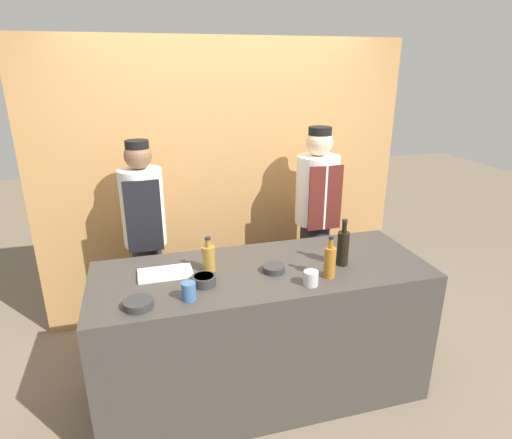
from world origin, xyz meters
name	(u,v)px	position (x,y,z in m)	size (l,w,h in m)	color
ground_plane	(262,388)	(0.00, 0.00, 0.00)	(14.00, 14.00, 0.00)	#756651
cabinet_wall	(224,183)	(0.00, 1.22, 1.20)	(3.15, 0.18, 2.40)	#B7844C
counter	(262,332)	(0.00, 0.00, 0.48)	(2.15, 0.81, 0.95)	#3D3833
sauce_bowl_red	(274,268)	(0.06, -0.05, 0.97)	(0.14, 0.14, 0.04)	#2D2D2D
sauce_bowl_brown	(138,303)	(-0.78, -0.26, 0.98)	(0.16, 0.16, 0.04)	#2D2D2D
sauce_bowl_purple	(204,280)	(-0.40, -0.11, 0.98)	(0.14, 0.14, 0.06)	#2D2D2D
cutting_board	(165,273)	(-0.61, 0.09, 0.96)	(0.33, 0.18, 0.02)	white
bottle_soy	(343,247)	(0.52, -0.08, 1.07)	(0.08, 0.08, 0.31)	black
bottle_amber	(330,261)	(0.36, -0.21, 1.06)	(0.07, 0.07, 0.27)	#9E661E
bottle_vinegar	(208,258)	(-0.34, 0.07, 1.04)	(0.08, 0.08, 0.23)	olive
cup_blue	(189,291)	(-0.50, -0.25, 1.00)	(0.08, 0.08, 0.10)	#386093
cup_steel	(311,278)	(0.21, -0.28, 1.00)	(0.09, 0.09, 0.09)	#B7B7BC
chef_left	(146,239)	(-0.71, 0.80, 0.92)	(0.32, 0.32, 1.68)	#28282D
chef_right	(316,220)	(0.71, 0.80, 0.94)	(0.35, 0.35, 1.72)	#28282D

